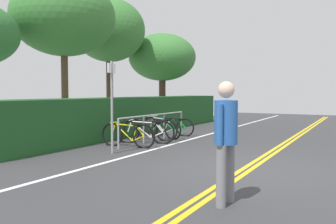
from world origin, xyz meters
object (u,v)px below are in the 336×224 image
Objects in this scene: tree_mid at (64,18)px; tree_extra at (162,58)px; bicycle_4 at (171,127)px; pedestrian at (226,134)px; bike_rack at (154,122)px; bicycle_0 at (128,135)px; bicycle_1 at (145,132)px; tree_far_right at (109,31)px; bicycle_2 at (150,130)px; bicycle_3 at (161,127)px; sign_post_near at (112,98)px.

tree_mid reaches higher than tree_extra.
tree_extra is at bearing 33.84° from bicycle_4.
pedestrian is at bearing -145.95° from bicycle_4.
bike_rack is 4.89m from tree_mid.
bike_rack is 1.49m from bicycle_0.
tree_mid is at bearing 88.49° from bicycle_1.
bicycle_2 is at bearing -125.73° from tree_far_right.
bike_rack is 0.74m from bicycle_3.
pedestrian is 4.61m from sign_post_near.
tree_mid is (0.09, 3.40, 3.78)m from bicycle_1.
bicycle_0 is at bearing 49.79° from pedestrian.
bicycle_0 is at bearing -157.49° from tree_extra.
pedestrian is at bearing -136.67° from bicycle_1.
sign_post_near reaches higher than pedestrian.
bicycle_4 is (0.73, 0.01, -0.04)m from bicycle_3.
bicycle_2 is 4.98m from tree_mid.
sign_post_near is at bearing -173.64° from bicycle_4.
bike_rack is at bearing -124.42° from tree_far_right.
tree_far_right is (3.21, 0.57, 0.07)m from tree_mid.
tree_far_right is at bearing 43.39° from bicycle_0.
tree_mid is (-0.49, 3.21, 3.78)m from bicycle_2.
bicycle_2 is 6.04m from tree_far_right.
pedestrian is (-5.68, -4.32, 0.63)m from bicycle_3.
bicycle_0 is 8.05m from tree_extra.
bicycle_4 is (2.87, 0.15, -0.02)m from bicycle_0.
bicycle_2 is 0.32× the size of tree_far_right.
bicycle_0 is at bearing -174.53° from bicycle_2.
bicycle_1 is 1.32m from bicycle_3.
bike_rack is 2.25× the size of pedestrian.
sign_post_near is at bearing -173.32° from bike_rack.
tree_far_right is at bearing 38.86° from sign_post_near.
tree_far_right reaches higher than bicycle_3.
tree_mid is (4.46, 7.52, 3.15)m from pedestrian.
bicycle_1 is 0.74× the size of sign_post_near.
bicycle_2 reaches higher than bicycle_0.
pedestrian is 0.31× the size of tree_mid.
bike_rack is at bearing 0.21° from bicycle_0.
bicycle_2 is 1.07× the size of bicycle_4.
bicycle_3 is 1.04× the size of pedestrian.
sign_post_near is at bearing -158.44° from tree_extra.
tree_extra reaches higher than sign_post_near.
bicycle_0 is 1.01× the size of bicycle_1.
bicycle_0 is 0.84m from bicycle_1.
pedestrian is 12.82m from tree_extra.
bicycle_0 is (-1.46, -0.01, -0.27)m from bike_rack.
bike_rack is at bearing -152.34° from tree_extra.
tree_extra reaches higher than bicycle_3.
pedestrian is at bearing -122.25° from sign_post_near.
bicycle_1 is 5.09m from tree_mid.
tree_extra is at bearing 22.51° from bicycle_0.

